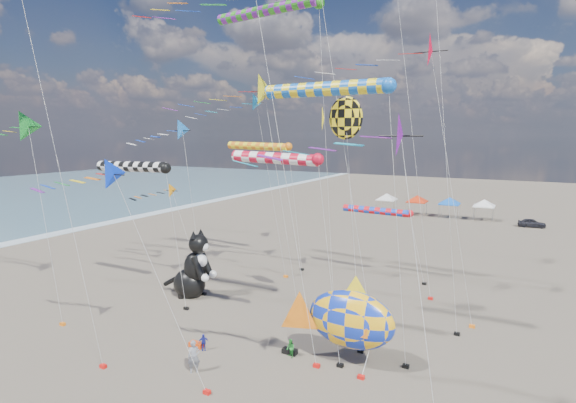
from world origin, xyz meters
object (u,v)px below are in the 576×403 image
(fish_inflatable, at_px, (350,319))
(child_blue, at_px, (203,342))
(cat_inflatable, at_px, (192,263))
(person_adult, at_px, (194,357))
(parked_car, at_px, (532,223))
(child_green, at_px, (290,349))

(fish_inflatable, height_order, child_blue, fish_inflatable)
(cat_inflatable, height_order, child_blue, cat_inflatable)
(person_adult, bearing_deg, parked_car, 32.64)
(person_adult, height_order, child_green, person_adult)
(person_adult, distance_m, child_green, 5.57)
(person_adult, bearing_deg, fish_inflatable, -7.31)
(child_blue, bearing_deg, child_green, -23.35)
(person_adult, height_order, child_blue, person_adult)
(parked_car, bearing_deg, person_adult, 158.92)
(cat_inflatable, xyz_separation_m, child_blue, (6.57, -6.84, -2.28))
(cat_inflatable, relative_size, child_blue, 5.40)
(fish_inflatable, height_order, person_adult, fish_inflatable)
(fish_inflatable, bearing_deg, child_blue, -164.16)
(person_adult, xyz_separation_m, child_blue, (-1.18, 2.28, -0.40))
(child_blue, bearing_deg, parked_car, 29.06)
(fish_inflatable, bearing_deg, person_adult, -147.21)
(cat_inflatable, relative_size, parked_car, 1.56)
(cat_inflatable, distance_m, parked_car, 50.51)
(person_adult, height_order, parked_car, person_adult)
(child_green, height_order, child_blue, child_green)
(fish_inflatable, distance_m, person_adult, 8.83)
(cat_inflatable, bearing_deg, parked_car, 59.15)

